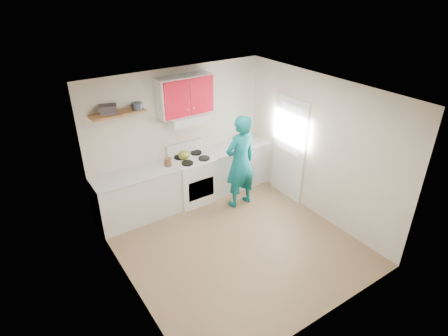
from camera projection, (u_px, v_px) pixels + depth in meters
floor at (235, 243)px, 6.32m from camera, size 3.80×3.80×0.00m
ceiling at (237, 93)px, 5.10m from camera, size 3.60×3.80×0.04m
back_wall at (178, 136)px, 7.10m from camera, size 3.60×0.04×2.60m
front_wall at (331, 242)px, 4.32m from camera, size 3.60×0.04×2.60m
left_wall at (123, 213)px, 4.83m from camera, size 0.04×3.80×2.60m
right_wall at (318, 148)px, 6.60m from camera, size 0.04×3.80×2.60m
door at (289, 149)px, 7.23m from camera, size 0.05×0.85×2.05m
door_glass at (290, 129)px, 7.01m from camera, size 0.01×0.55×0.95m
counter_left at (138, 196)px, 6.77m from camera, size 1.52×0.60×0.90m
counter_right at (235, 166)px, 7.84m from camera, size 1.32×0.60×0.90m
stove at (193, 179)px, 7.31m from camera, size 0.76×0.65×0.92m
range_hood at (187, 118)px, 6.81m from camera, size 0.76×0.44×0.15m
upper_cabinets at (185, 95)px, 6.65m from camera, size 1.02×0.33×0.70m
shelf at (118, 113)px, 6.09m from camera, size 0.90×0.30×0.04m
books at (108, 109)px, 6.00m from camera, size 0.32×0.26×0.14m
tin at (137, 106)px, 6.19m from camera, size 0.19×0.19×0.11m
kettle at (184, 155)px, 7.02m from camera, size 0.24×0.24×0.18m
crock at (168, 163)px, 6.80m from camera, size 0.18×0.18×0.17m
cutting_board at (231, 147)px, 7.60m from camera, size 0.37×0.31×0.02m
silicone_mat at (252, 143)px, 7.77m from camera, size 0.29×0.25×0.01m
person at (240, 162)px, 6.96m from camera, size 0.69×0.47×1.84m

